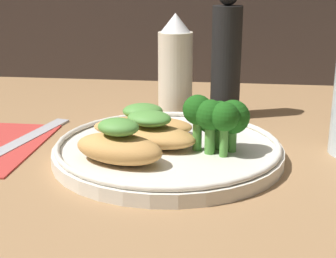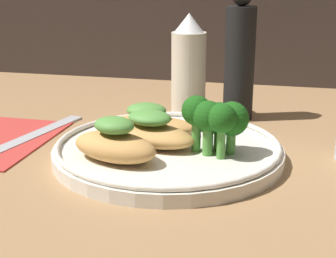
# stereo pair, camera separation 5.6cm
# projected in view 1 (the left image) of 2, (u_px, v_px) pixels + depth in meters

# --- Properties ---
(ground_plane) EXTENTS (1.80, 1.80, 0.01)m
(ground_plane) POSITION_uv_depth(u_px,v_px,m) (168.00, 163.00, 0.57)
(ground_plane) COLOR #936D47
(plate) EXTENTS (0.25, 0.25, 0.02)m
(plate) POSITION_uv_depth(u_px,v_px,m) (168.00, 150.00, 0.56)
(plate) COLOR silver
(plate) RESTS_ON ground_plane
(grilled_meat_front) EXTENTS (0.10, 0.08, 0.05)m
(grilled_meat_front) POSITION_uv_depth(u_px,v_px,m) (119.00, 145.00, 0.51)
(grilled_meat_front) COLOR tan
(grilled_meat_front) RESTS_ON plate
(grilled_meat_middle) EXTENTS (0.12, 0.08, 0.04)m
(grilled_meat_middle) POSITION_uv_depth(u_px,v_px,m) (149.00, 133.00, 0.56)
(grilled_meat_middle) COLOR tan
(grilled_meat_middle) RESTS_ON plate
(grilled_meat_back) EXTENTS (0.12, 0.06, 0.04)m
(grilled_meat_back) POSITION_uv_depth(u_px,v_px,m) (143.00, 124.00, 0.59)
(grilled_meat_back) COLOR tan
(grilled_meat_back) RESTS_ON plate
(broccoli_bunch) EXTENTS (0.07, 0.06, 0.06)m
(broccoli_bunch) POSITION_uv_depth(u_px,v_px,m) (217.00, 117.00, 0.54)
(broccoli_bunch) COLOR #4C8E38
(broccoli_bunch) RESTS_ON plate
(sauce_bottle) EXTENTS (0.05, 0.05, 0.14)m
(sauce_bottle) POSITION_uv_depth(u_px,v_px,m) (175.00, 67.00, 0.71)
(sauce_bottle) COLOR beige
(sauce_bottle) RESTS_ON ground_plane
(pepper_grinder) EXTENTS (0.04, 0.04, 0.18)m
(pepper_grinder) POSITION_uv_depth(u_px,v_px,m) (226.00, 58.00, 0.70)
(pepper_grinder) COLOR black
(pepper_grinder) RESTS_ON ground_plane
(fork) EXTENTS (0.06, 0.19, 0.01)m
(fork) POSITION_uv_depth(u_px,v_px,m) (23.00, 140.00, 0.62)
(fork) COLOR #B2B2B7
(fork) RESTS_ON ground_plane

